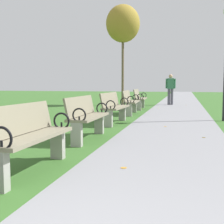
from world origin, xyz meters
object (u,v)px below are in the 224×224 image
at_px(park_bench_5, 130,101).
at_px(tree_2, 123,24).
at_px(park_bench_2, 29,136).
at_px(park_bench_6, 140,98).
at_px(park_bench_4, 114,107).
at_px(park_bench_3, 87,116).
at_px(pedestrian_walking, 171,88).

xyz_separation_m(park_bench_5, tree_2, (-1.25, 4.68, 3.78)).
height_order(park_bench_2, park_bench_5, same).
relative_size(park_bench_2, park_bench_6, 1.00).
bearing_deg(park_bench_4, park_bench_2, -90.00).
distance_m(park_bench_4, park_bench_6, 5.06).
xyz_separation_m(park_bench_3, tree_2, (-1.25, 9.87, 3.78)).
bearing_deg(park_bench_4, tree_2, 99.68).
bearing_deg(park_bench_5, park_bench_3, -90.00).
distance_m(park_bench_2, tree_2, 12.88).
xyz_separation_m(park_bench_4, pedestrian_walking, (1.25, 7.87, 0.44)).
bearing_deg(park_bench_6, pedestrian_walking, 66.08).
bearing_deg(park_bench_6, park_bench_5, -90.00).
bearing_deg(park_bench_3, park_bench_2, -90.00).
bearing_deg(park_bench_2, park_bench_3, 90.00).
xyz_separation_m(park_bench_2, pedestrian_walking, (1.25, 12.78, 0.44)).
height_order(park_bench_3, park_bench_6, same).
xyz_separation_m(park_bench_4, tree_2, (-1.25, 7.35, 3.78)).
bearing_deg(park_bench_4, park_bench_6, 90.00).
xyz_separation_m(park_bench_5, park_bench_6, (-0.00, 2.39, 0.00)).
xyz_separation_m(park_bench_5, pedestrian_walking, (1.25, 5.21, 0.44)).
xyz_separation_m(park_bench_6, pedestrian_walking, (1.25, 2.82, 0.44)).
bearing_deg(tree_2, park_bench_2, -84.16).
height_order(park_bench_4, pedestrian_walking, pedestrian_walking).
distance_m(park_bench_5, pedestrian_walking, 5.37).
bearing_deg(park_bench_6, park_bench_4, -90.00).
bearing_deg(pedestrian_walking, park_bench_3, -96.85).
height_order(park_bench_3, park_bench_4, same).
bearing_deg(tree_2, park_bench_5, -75.02).
bearing_deg(park_bench_6, tree_2, 118.71).
distance_m(park_bench_2, pedestrian_walking, 12.85).
xyz_separation_m(park_bench_2, park_bench_5, (0.00, 7.57, 0.00)).
bearing_deg(park_bench_2, park_bench_4, 90.00).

